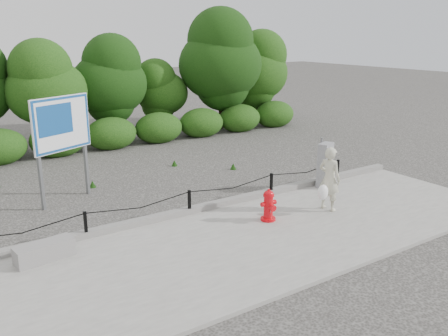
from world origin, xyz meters
The scene contains 10 objects.
ground centered at (0.00, 0.00, 0.00)m, with size 90.00×90.00×0.00m, color #2D2B28.
sidewalk centered at (0.00, -2.00, 0.04)m, with size 14.00×4.00×0.08m, color gray.
curb centered at (0.00, 0.05, 0.15)m, with size 14.00×0.22×0.14m, color slate.
chain_barrier centered at (0.00, 0.00, 0.46)m, with size 10.06×0.06×0.60m.
treeline centered at (1.43, 8.88, 2.56)m, with size 20.38×3.77×5.20m.
fire_hydrant centered at (1.33, -1.35, 0.44)m, with size 0.40×0.41×0.76m.
pedestrian centered at (2.96, -1.62, 0.85)m, with size 0.74×0.65×1.57m.
concrete_block centered at (-3.48, -0.54, 0.26)m, with size 1.10×0.38×0.35m, color gray.
utility_cabinet centered at (4.19, -0.25, 0.71)m, with size 0.54×0.42×1.38m.
advertising_sign centered at (-2.12, 2.69, 1.94)m, with size 1.59×0.78×2.76m.
Camera 1 is at (-5.17, -9.30, 4.28)m, focal length 38.00 mm.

